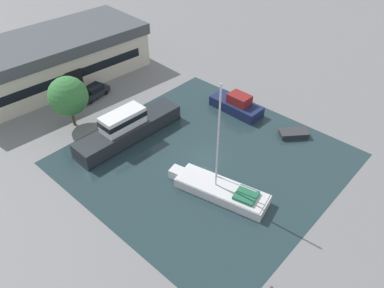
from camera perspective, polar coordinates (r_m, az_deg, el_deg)
ground_plane at (r=40.78m, az=2.05°, el=-2.27°), size 440.00×440.00×0.00m
water_canal at (r=40.77m, az=2.05°, el=-2.26°), size 25.95×26.31×0.01m
warehouse_building at (r=57.45m, az=-20.43°, el=12.11°), size 26.97×13.15×6.44m
quay_tree_near_building at (r=45.88m, az=-18.37°, el=6.94°), size 4.62×4.62×6.36m
parked_car at (r=52.37m, az=-14.75°, el=7.69°), size 4.72×2.47×1.69m
sailboat_moored at (r=36.57m, az=4.32°, el=-6.93°), size 4.69×10.54×12.12m
motor_cruiser at (r=43.55m, az=-9.77°, el=2.41°), size 13.70×3.53×3.69m
small_dinghy at (r=45.36m, az=15.22°, el=1.57°), size 3.59×3.46×0.67m
cabin_boat at (r=48.17m, az=6.84°, el=5.95°), size 2.92×6.89×2.47m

